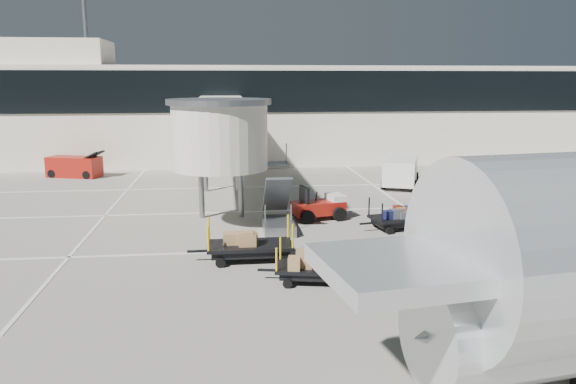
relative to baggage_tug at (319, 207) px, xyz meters
name	(u,v)px	position (x,y,z in m)	size (l,w,h in m)	color
ground	(328,264)	(-0.88, -7.05, -0.62)	(140.00, 140.00, 0.00)	gray
lane_markings	(284,209)	(-1.54, 2.28, -0.61)	(40.00, 30.00, 0.02)	silver
terminal	(263,112)	(-1.23, 22.89, 3.48)	(64.00, 12.11, 15.20)	white
jet_bridge	(221,126)	(-4.85, 5.21, 3.66)	(5.70, 20.40, 6.03)	silver
baggage_tug	(319,207)	(0.00, 0.00, 0.00)	(2.83, 2.18, 1.71)	maroon
suitcase_cart	(402,218)	(3.52, -2.33, -0.08)	(3.81, 2.05, 1.46)	black
box_cart_near	(316,266)	(-1.62, -8.81, -0.06)	(3.64, 1.99, 1.39)	black
box_cart_far	(248,246)	(-3.85, -6.20, -0.04)	(4.05, 1.66, 1.58)	black
ground_worker	(402,266)	(0.94, -10.32, 0.34)	(0.70, 0.46, 1.92)	#8EFF1A
minivan	(401,169)	(6.91, 8.53, 0.49)	(3.65, 5.28, 1.86)	white
belt_loader	(75,167)	(-15.45, 14.40, 0.11)	(4.25, 2.64, 1.92)	maroon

